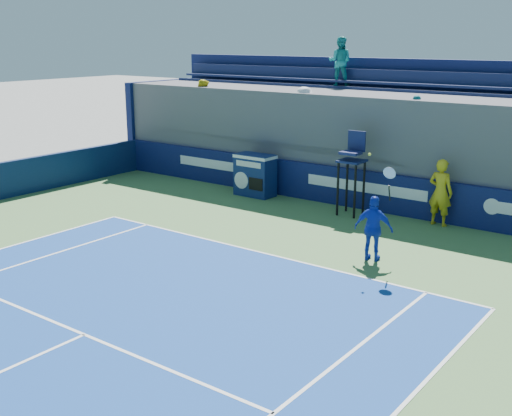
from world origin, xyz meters
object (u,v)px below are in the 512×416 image
Objects in this scene: match_clock at (255,174)px; umpire_chair at (352,164)px; ball_person at (440,192)px; tennis_player at (374,228)px.

match_clock is 0.56× the size of umpire_chair.
tennis_player is at bearing 92.51° from ball_person.
tennis_player is at bearing -29.68° from match_clock.
tennis_player reaches higher than umpire_chair.
match_clock is at bearing 177.22° from umpire_chair.
ball_person is 3.76m from tennis_player.
ball_person is 1.35× the size of match_clock.
ball_person is 0.73× the size of tennis_player.
tennis_player is (-0.14, -3.76, -0.16)m from ball_person.
umpire_chair is (3.68, -0.18, 0.79)m from match_clock.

